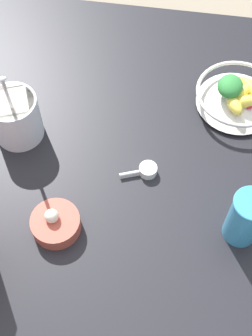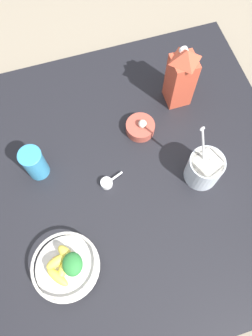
% 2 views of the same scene
% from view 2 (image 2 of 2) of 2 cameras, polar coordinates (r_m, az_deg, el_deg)
% --- Properties ---
extents(ground_plane, '(6.00, 6.00, 0.00)m').
position_cam_2_polar(ground_plane, '(1.22, 0.64, -2.21)').
color(ground_plane, gray).
extents(countertop, '(1.17, 1.17, 0.05)m').
position_cam_2_polar(countertop, '(1.20, 0.65, -1.81)').
color(countertop, black).
rests_on(countertop, ground_plane).
extents(fruit_bowl, '(0.22, 0.22, 0.09)m').
position_cam_2_polar(fruit_bowl, '(1.08, -10.41, -16.51)').
color(fruit_bowl, silver).
rests_on(fruit_bowl, countertop).
extents(milk_carton, '(0.09, 0.09, 0.27)m').
position_cam_2_polar(milk_carton, '(1.23, 9.58, 15.41)').
color(milk_carton, '#CC4C33').
rests_on(milk_carton, countertop).
extents(yogurt_tub, '(0.12, 0.13, 0.27)m').
position_cam_2_polar(yogurt_tub, '(1.14, 13.48, -0.01)').
color(yogurt_tub, silver).
rests_on(yogurt_tub, countertop).
extents(drinking_cup, '(0.08, 0.08, 0.14)m').
position_cam_2_polar(drinking_cup, '(1.15, -15.68, 0.86)').
color(drinking_cup, '#3893C6').
rests_on(drinking_cup, countertop).
extents(measuring_scoop, '(0.09, 0.05, 0.02)m').
position_cam_2_polar(measuring_scoop, '(1.15, -3.27, -2.57)').
color(measuring_scoop, white).
rests_on(measuring_scoop, countertop).
extents(garlic_bowl, '(0.11, 0.11, 0.07)m').
position_cam_2_polar(garlic_bowl, '(1.23, 2.52, 7.09)').
color(garlic_bowl, '#B24C3D').
rests_on(garlic_bowl, countertop).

